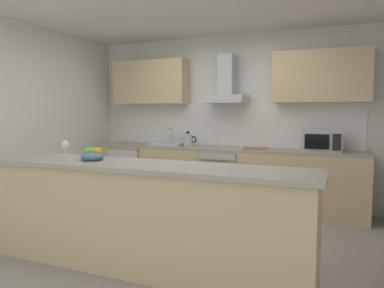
% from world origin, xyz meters
% --- Properties ---
extents(ground, '(5.52, 4.87, 0.02)m').
position_xyz_m(ground, '(0.00, 0.00, -0.01)').
color(ground, gray).
extents(wall_back, '(5.52, 0.12, 2.60)m').
position_xyz_m(wall_back, '(0.00, 1.99, 1.30)').
color(wall_back, white).
rests_on(wall_back, ground).
extents(wall_left, '(0.12, 4.87, 2.60)m').
position_xyz_m(wall_left, '(-2.32, 0.00, 1.30)').
color(wall_left, white).
rests_on(wall_left, ground).
extents(backsplash_tile, '(3.84, 0.02, 0.66)m').
position_xyz_m(backsplash_tile, '(0.00, 1.92, 1.23)').
color(backsplash_tile, white).
extents(counter_back, '(3.98, 0.60, 0.90)m').
position_xyz_m(counter_back, '(0.00, 1.61, 0.45)').
color(counter_back, '#D1B784').
rests_on(counter_back, ground).
extents(counter_island, '(3.22, 0.64, 0.97)m').
position_xyz_m(counter_island, '(-0.04, -0.78, 0.49)').
color(counter_island, '#D1B784').
rests_on(counter_island, ground).
extents(upper_cabinets, '(3.93, 0.32, 0.70)m').
position_xyz_m(upper_cabinets, '(0.00, 1.76, 1.91)').
color(upper_cabinets, '#D1B784').
extents(oven, '(0.60, 0.62, 0.80)m').
position_xyz_m(oven, '(-0.01, 1.59, 0.46)').
color(oven, slate).
rests_on(oven, ground).
extents(refrigerator, '(0.58, 0.60, 0.85)m').
position_xyz_m(refrigerator, '(-1.58, 1.58, 0.43)').
color(refrigerator, white).
rests_on(refrigerator, ground).
extents(microwave, '(0.50, 0.38, 0.30)m').
position_xyz_m(microwave, '(1.38, 1.56, 1.05)').
color(microwave, '#B7BABC').
rests_on(microwave, counter_back).
extents(sink, '(0.50, 0.40, 0.26)m').
position_xyz_m(sink, '(-0.92, 1.60, 0.93)').
color(sink, silver).
rests_on(sink, counter_back).
extents(kettle, '(0.29, 0.15, 0.24)m').
position_xyz_m(kettle, '(-0.56, 1.55, 1.01)').
color(kettle, '#B7BABC').
rests_on(kettle, counter_back).
extents(range_hood, '(0.62, 0.45, 0.72)m').
position_xyz_m(range_hood, '(-0.01, 1.72, 1.79)').
color(range_hood, '#B7BABC').
extents(wine_glass, '(0.08, 0.08, 0.18)m').
position_xyz_m(wine_glass, '(-0.88, -0.74, 1.10)').
color(wine_glass, silver).
rests_on(wine_glass, counter_island).
extents(fruit_bowl, '(0.22, 0.22, 0.13)m').
position_xyz_m(fruit_bowl, '(-0.53, -0.77, 1.02)').
color(fruit_bowl, slate).
rests_on(fruit_bowl, counter_island).
extents(chopping_board, '(0.38, 0.29, 0.02)m').
position_xyz_m(chopping_board, '(0.48, 1.56, 0.91)').
color(chopping_board, '#9E7247').
rests_on(chopping_board, counter_back).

